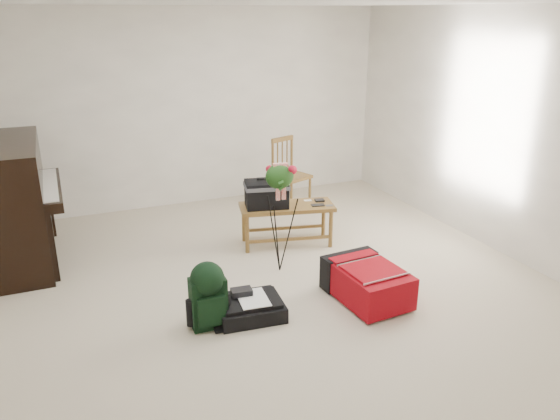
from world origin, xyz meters
name	(u,v)px	position (x,y,z in m)	size (l,w,h in m)	color
floor	(281,289)	(0.00, 0.00, 0.00)	(5.00, 5.50, 0.01)	beige
ceiling	(281,2)	(0.00, 0.00, 2.50)	(5.00, 5.50, 0.01)	white
wall_back	(198,109)	(0.00, 2.75, 1.25)	(5.00, 0.04, 2.50)	white
wall_right	(507,134)	(2.50, 0.00, 1.25)	(0.04, 5.50, 2.50)	white
piano	(18,206)	(-2.19, 1.60, 0.60)	(0.71, 1.50, 1.25)	black
bench	(274,199)	(0.32, 0.94, 0.55)	(1.08, 0.62, 0.78)	brown
dining_chair	(290,174)	(1.00, 2.05, 0.45)	(0.51, 0.51, 0.92)	brown
red_suitcase	(364,279)	(0.63, -0.42, 0.17)	(0.56, 0.80, 0.33)	#A0060F
black_duffel	(250,307)	(-0.42, -0.33, 0.08)	(0.58, 0.49, 0.23)	black
green_backpack	(208,292)	(-0.78, -0.36, 0.31)	(0.29, 0.28, 0.57)	black
flower_stand	(280,218)	(0.15, 0.37, 0.55)	(0.42, 0.42, 1.14)	black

